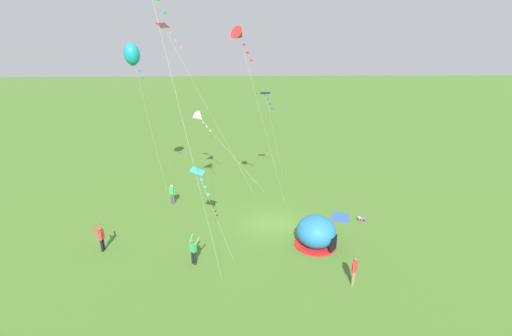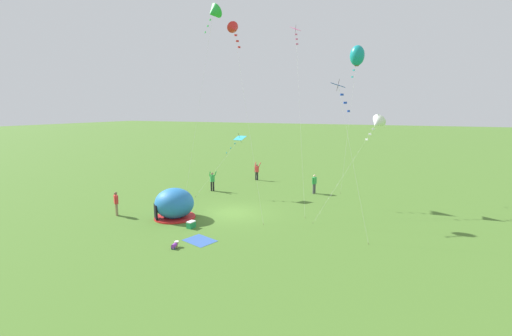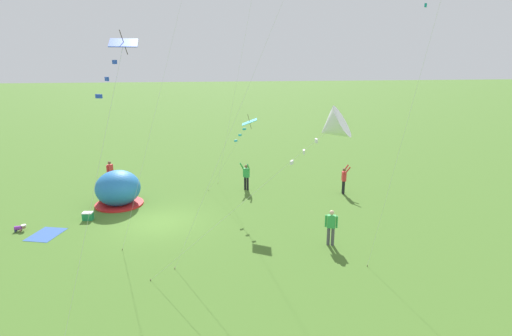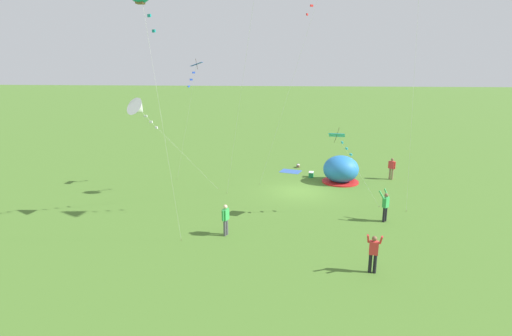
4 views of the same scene
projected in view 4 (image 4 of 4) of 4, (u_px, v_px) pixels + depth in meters
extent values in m
plane|color=#477028|center=(300.00, 191.00, 28.75)|extent=(300.00, 300.00, 0.00)
ellipsoid|color=#2672BF|center=(341.00, 169.00, 30.71)|extent=(2.70, 2.60, 2.10)
cylinder|color=red|center=(340.00, 182.00, 30.96)|extent=(2.81, 2.81, 0.10)
cube|color=black|center=(350.00, 172.00, 31.68)|extent=(0.68, 0.62, 1.10)
cube|color=#3359A5|center=(291.00, 171.00, 34.10)|extent=(2.01, 1.75, 0.01)
cube|color=#1E8C4C|center=(311.00, 175.00, 32.35)|extent=(0.43, 0.57, 0.38)
cube|color=white|center=(311.00, 172.00, 32.29)|extent=(0.44, 0.58, 0.06)
cylinder|color=purple|center=(298.00, 165.00, 35.46)|extent=(0.25, 0.34, 0.22)
sphere|color=#9E7051|center=(298.00, 166.00, 35.20)|extent=(0.19, 0.19, 0.19)
cylinder|color=white|center=(299.00, 165.00, 35.18)|extent=(0.24, 0.24, 0.06)
cylinder|color=#9E7051|center=(299.00, 167.00, 35.37)|extent=(0.07, 0.07, 0.17)
cylinder|color=#9E7051|center=(297.00, 167.00, 35.36)|extent=(0.07, 0.07, 0.17)
cylinder|color=navy|center=(299.00, 166.00, 35.60)|extent=(0.09, 0.09, 0.13)
cylinder|color=navy|center=(297.00, 166.00, 35.60)|extent=(0.09, 0.09, 0.13)
cylinder|color=black|center=(384.00, 215.00, 23.01)|extent=(0.15, 0.15, 0.88)
cylinder|color=black|center=(386.00, 214.00, 23.14)|extent=(0.15, 0.15, 0.88)
cube|color=green|center=(386.00, 202.00, 22.89)|extent=(0.43, 0.44, 0.60)
sphere|color=brown|center=(386.00, 195.00, 22.78)|extent=(0.22, 0.22, 0.22)
cylinder|color=green|center=(382.00, 195.00, 22.70)|extent=(0.37, 0.28, 0.50)
cylinder|color=green|center=(386.00, 193.00, 23.06)|extent=(0.31, 0.35, 0.50)
cylinder|color=#8C7251|center=(392.00, 174.00, 31.59)|extent=(0.15, 0.15, 0.88)
cylinder|color=#8C7251|center=(390.00, 174.00, 31.72)|extent=(0.15, 0.15, 0.88)
cube|color=red|center=(392.00, 165.00, 31.47)|extent=(0.45, 0.41, 0.60)
sphere|color=brown|center=(392.00, 160.00, 31.36)|extent=(0.22, 0.22, 0.22)
cylinder|color=red|center=(395.00, 165.00, 31.32)|extent=(0.09, 0.09, 0.58)
cylinder|color=red|center=(389.00, 164.00, 31.63)|extent=(0.09, 0.09, 0.58)
cylinder|color=black|center=(375.00, 264.00, 17.34)|extent=(0.15, 0.15, 0.88)
cylinder|color=black|center=(370.00, 263.00, 17.39)|extent=(0.15, 0.15, 0.88)
cube|color=red|center=(374.00, 248.00, 17.18)|extent=(0.42, 0.30, 0.60)
sphere|color=brown|center=(375.00, 239.00, 17.07)|extent=(0.22, 0.22, 0.22)
cylinder|color=red|center=(381.00, 240.00, 16.86)|extent=(0.09, 0.38, 0.50)
cylinder|color=red|center=(368.00, 239.00, 16.99)|extent=(0.21, 0.39, 0.50)
cylinder|color=#4C4C51|center=(227.00, 227.00, 21.29)|extent=(0.15, 0.15, 0.88)
cylinder|color=#4C4C51|center=(225.00, 228.00, 21.12)|extent=(0.15, 0.15, 0.88)
cube|color=green|center=(226.00, 214.00, 21.02)|extent=(0.36, 0.44, 0.60)
sphere|color=beige|center=(225.00, 207.00, 20.91)|extent=(0.22, 0.22, 0.22)
cylinder|color=green|center=(228.00, 213.00, 21.23)|extent=(0.09, 0.09, 0.58)
cylinder|color=green|center=(223.00, 216.00, 20.80)|extent=(0.09, 0.09, 0.58)
cylinder|color=silver|center=(184.00, 155.00, 25.69)|extent=(3.23, 5.97, 6.44)
cylinder|color=brown|center=(218.00, 189.00, 29.22)|extent=(0.03, 0.03, 0.06)
cone|color=white|center=(139.00, 109.00, 22.16)|extent=(1.50, 1.54, 1.28)
cube|color=white|center=(146.00, 116.00, 22.62)|extent=(0.21, 0.08, 0.12)
cube|color=white|center=(151.00, 122.00, 23.02)|extent=(0.21, 0.11, 0.12)
cube|color=white|center=(156.00, 127.00, 23.41)|extent=(0.20, 0.16, 0.12)
cylinder|color=silver|center=(287.00, 98.00, 26.79)|extent=(3.93, 3.75, 13.30)
cylinder|color=brown|center=(260.00, 184.00, 30.42)|extent=(0.03, 0.03, 0.06)
cube|color=red|center=(312.00, 6.00, 23.95)|extent=(0.20, 0.16, 0.12)
cube|color=red|center=(307.00, 14.00, 24.32)|extent=(0.13, 0.21, 0.12)
cylinder|color=silver|center=(186.00, 126.00, 29.46)|extent=(2.44, 2.15, 8.88)
cylinder|color=brown|center=(177.00, 179.00, 31.70)|extent=(0.03, 0.03, 0.06)
cube|color=blue|center=(197.00, 64.00, 27.21)|extent=(0.85, 0.88, 0.29)
cylinder|color=#332314|center=(197.00, 64.00, 27.21)|extent=(0.21, 0.19, 0.72)
cube|color=blue|center=(194.00, 73.00, 27.63)|extent=(0.20, 0.17, 0.12)
cube|color=blue|center=(191.00, 80.00, 27.98)|extent=(0.20, 0.15, 0.12)
cube|color=blue|center=(189.00, 86.00, 28.34)|extent=(0.14, 0.21, 0.12)
cylinder|color=silver|center=(163.00, 127.00, 18.25)|extent=(0.62, 1.96, 12.10)
cylinder|color=brown|center=(181.00, 240.00, 20.67)|extent=(0.03, 0.03, 0.06)
cube|color=brown|center=(140.00, 1.00, 16.03)|extent=(0.31, 0.31, 0.23)
cube|color=teal|center=(145.00, 0.00, 16.26)|extent=(0.20, 0.07, 0.12)
cube|color=teal|center=(149.00, 16.00, 16.63)|extent=(0.20, 0.17, 0.12)
cube|color=teal|center=(154.00, 31.00, 17.00)|extent=(0.20, 0.17, 0.12)
cylinder|color=silver|center=(414.00, 82.00, 21.38)|extent=(1.46, 3.04, 15.86)
cylinder|color=brown|center=(406.00, 211.00, 24.75)|extent=(0.03, 0.03, 0.06)
cylinder|color=silver|center=(240.00, 97.00, 23.31)|extent=(2.92, 6.42, 14.01)
cylinder|color=brown|center=(227.00, 193.00, 28.27)|extent=(0.03, 0.03, 0.06)
cylinder|color=silver|center=(359.00, 173.00, 23.99)|extent=(3.17, 2.35, 5.01)
cylinder|color=brown|center=(379.00, 206.00, 25.59)|extent=(0.03, 0.03, 0.06)
cube|color=#33B7D1|center=(337.00, 135.00, 22.38)|extent=(1.00, 0.96, 0.34)
cylinder|color=#332314|center=(337.00, 135.00, 22.38)|extent=(0.27, 0.21, 0.81)
cube|color=#33B7D1|center=(342.00, 142.00, 22.72)|extent=(0.12, 0.21, 0.12)
cube|color=#33B7D1|center=(347.00, 149.00, 23.00)|extent=(0.14, 0.21, 0.12)
cube|color=#33B7D1|center=(351.00, 154.00, 23.28)|extent=(0.15, 0.20, 0.12)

